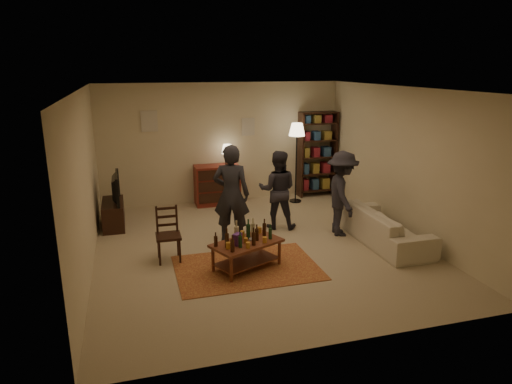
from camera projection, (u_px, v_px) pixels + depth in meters
name	position (u px, v px, depth m)	size (l,w,h in m)	color
floor	(259.00, 247.00, 7.96)	(6.00, 6.00, 0.00)	#C6B793
room_shell	(193.00, 124.00, 10.06)	(6.00, 6.00, 6.00)	beige
rug	(247.00, 268.00, 7.13)	(2.20, 1.50, 0.01)	maroon
coffee_table	(246.00, 245.00, 7.02)	(1.22, 0.97, 0.78)	brown
dining_chair	(168.00, 232.00, 7.34)	(0.40, 0.40, 0.90)	black
tv_stand	(113.00, 208.00, 8.88)	(0.40, 1.00, 1.06)	black
dresser	(218.00, 184.00, 10.30)	(1.00, 0.50, 1.36)	maroon
bookshelf	(317.00, 153.00, 10.85)	(0.90, 0.34, 2.02)	black
floor_lamp	(297.00, 135.00, 10.19)	(0.36, 0.36, 1.82)	black
sofa	(384.00, 226.00, 8.09)	(2.08, 0.81, 0.61)	beige
person_left	(231.00, 194.00, 7.96)	(0.64, 0.42, 1.77)	#23242A
person_right	(278.00, 190.00, 8.72)	(0.74, 0.58, 1.52)	#292831
person_by_sofa	(342.00, 194.00, 8.36)	(1.02, 0.58, 1.57)	#25252C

